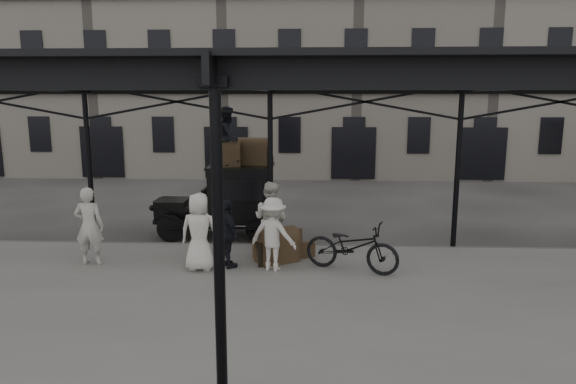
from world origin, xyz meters
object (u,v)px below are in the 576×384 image
Objects in this scene: porter_official at (227,234)px; taxi at (231,197)px; bicycle at (352,246)px; steamer_trunk_roof_near at (226,156)px; steamer_trunk_platform at (277,248)px; porter_left at (89,226)px.

taxi is at bearing -29.78° from porter_official.
steamer_trunk_roof_near is at bearing 68.54° from bicycle.
porter_official is at bearing -89.01° from steamer_trunk_roof_near.
porter_left is at bearing 152.46° from steamer_trunk_platform.
steamer_trunk_platform is (4.53, 0.38, -0.60)m from porter_left.
porter_left is 1.15× the size of porter_official.
steamer_trunk_roof_near is at bearing -135.54° from porter_left.
porter_left is (-2.95, -3.22, -0.10)m from taxi.
steamer_trunk_roof_near is (2.87, 2.98, 1.38)m from porter_left.
porter_official is at bearing 170.42° from steamer_trunk_platform.
porter_official reaches higher than bicycle.
porter_left reaches higher than steamer_trunk_platform.
taxi is 4.37m from porter_left.
porter_official is 1.33m from steamer_trunk_platform.
porter_left is at bearing 109.36° from bicycle.
taxi is 1.30m from steamer_trunk_roof_near.
porter_official is (3.38, -0.10, -0.13)m from porter_left.
steamer_trunk_platform is at bearing -104.42° from porter_official.
taxi is 4.84m from bicycle.
steamer_trunk_platform is at bearing 93.11° from bicycle.
steamer_trunk_roof_near reaches higher than bicycle.
bicycle is 2.73× the size of steamer_trunk_roof_near.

